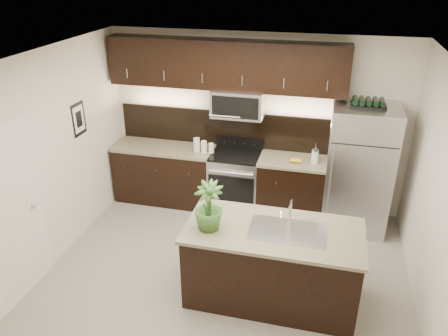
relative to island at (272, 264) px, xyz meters
name	(u,v)px	position (x,y,z in m)	size (l,w,h in m)	color
ground	(225,276)	(-0.60, 0.21, -0.47)	(4.50, 4.50, 0.00)	gray
room_walls	(215,154)	(-0.71, 0.17, 1.22)	(4.52, 4.02, 2.71)	beige
counter_run	(223,180)	(-1.06, 1.90, 0.00)	(3.51, 0.65, 0.94)	black
upper_fixtures	(227,72)	(-1.03, 2.05, 1.67)	(3.49, 0.40, 1.66)	black
island	(272,264)	(0.00, 0.00, 0.00)	(1.96, 0.96, 0.94)	black
sink_faucet	(288,230)	(0.15, 0.01, 0.48)	(0.84, 0.50, 0.28)	silver
refrigerator	(359,169)	(0.95, 1.84, 0.45)	(0.89, 0.80, 1.85)	#B2B2B7
wine_rack	(368,103)	(0.95, 1.84, 1.43)	(0.46, 0.28, 0.11)	black
plant	(208,206)	(-0.70, -0.15, 0.75)	(0.31, 0.31, 0.56)	#325923
canisters	(202,146)	(-1.36, 1.85, 0.56)	(0.32, 0.10, 0.21)	silver
french_press	(315,156)	(0.33, 1.85, 0.58)	(0.10, 0.10, 0.30)	silver
bananas	(292,160)	(0.01, 1.82, 0.50)	(0.18, 0.14, 0.06)	gold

